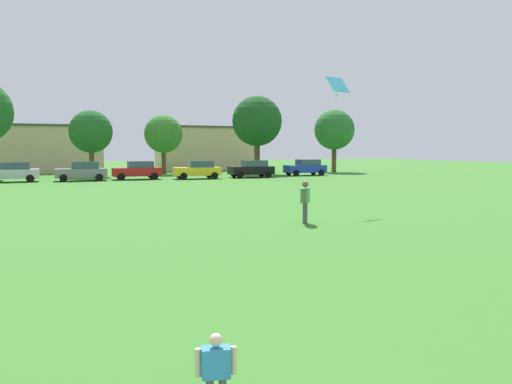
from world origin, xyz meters
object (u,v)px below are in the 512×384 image
object	(u,v)px
adult_bystander	(305,198)
tree_far_right	(334,130)
tree_center_right	(163,134)
parked_car_yellow_3	(198,170)
parked_car_blue_5	(306,167)
tree_right	(257,121)
child_kite_flyer	(216,368)
parked_car_gray_1	(82,171)
parked_car_silver_0	(13,172)
parked_car_black_4	(252,169)
kite	(338,86)
tree_center_left	(91,132)
parked_car_red_2	(138,170)

from	to	relation	value
adult_bystander	tree_far_right	distance (m)	41.26
tree_center_right	parked_car_yellow_3	bearing A→B (deg)	-82.30
parked_car_blue_5	tree_far_right	size ratio (longest dim) A/B	0.58
parked_car_yellow_3	tree_right	size ratio (longest dim) A/B	0.50
child_kite_flyer	parked_car_gray_1	size ratio (longest dim) A/B	0.22
parked_car_blue_5	tree_right	distance (m)	7.80
parked_car_silver_0	parked_car_black_4	xyz separation A→B (m)	(21.21, -1.39, 0.00)
tree_center_right	kite	bearing A→B (deg)	-87.04
adult_bystander	parked_car_blue_5	size ratio (longest dim) A/B	0.38
parked_car_silver_0	parked_car_black_4	distance (m)	21.25
adult_bystander	kite	size ratio (longest dim) A/B	1.28
parked_car_yellow_3	parked_car_blue_5	size ratio (longest dim) A/B	1.00
kite	tree_center_right	world-z (taller)	tree_center_right
child_kite_flyer	parked_car_silver_0	distance (m)	41.84
adult_bystander	tree_center_left	size ratio (longest dim) A/B	0.24
parked_car_silver_0	parked_car_red_2	bearing A→B (deg)	178.22
parked_car_silver_0	tree_right	size ratio (longest dim) A/B	0.50
parked_car_silver_0	parked_car_yellow_3	distance (m)	15.81
kite	parked_car_gray_1	bearing A→B (deg)	112.76
tree_far_right	tree_center_right	bearing A→B (deg)	171.33
parked_car_gray_1	tree_center_left	xyz separation A→B (m)	(1.15, 6.45, 3.64)
tree_far_right	tree_center_left	bearing A→B (deg)	178.67
child_kite_flyer	parked_car_red_2	distance (m)	41.44
parked_car_silver_0	tree_center_right	world-z (taller)	tree_center_right
child_kite_flyer	kite	distance (m)	19.58
parked_car_black_4	parked_car_blue_5	bearing A→B (deg)	-168.82
parked_car_blue_5	child_kite_flyer	bearing A→B (deg)	61.75
child_kite_flyer	parked_car_gray_1	xyz separation A→B (m)	(0.02, 40.94, 0.30)
parked_car_blue_5	tree_center_left	bearing A→B (deg)	-15.93
parked_car_blue_5	tree_right	xyz separation A→B (m)	(-3.60, 4.84, 4.95)
parked_car_blue_5	tree_far_right	xyz separation A→B (m)	(6.53, 5.38, 4.17)
parked_car_black_4	tree_right	distance (m)	8.42
adult_bystander	parked_car_silver_0	size ratio (longest dim) A/B	0.38
tree_center_left	tree_far_right	size ratio (longest dim) A/B	0.89
child_kite_flyer	parked_car_blue_5	size ratio (longest dim) A/B	0.22
child_kite_flyer	parked_car_black_4	size ratio (longest dim) A/B	0.22
child_kite_flyer	tree_center_left	size ratio (longest dim) A/B	0.14
child_kite_flyer	parked_car_silver_0	bearing A→B (deg)	109.77
parked_car_black_4	tree_right	xyz separation A→B (m)	(2.95, 6.14, 4.95)
tree_center_left	tree_far_right	distance (m)	27.61
tree_right	parked_car_blue_5	bearing A→B (deg)	-53.34
parked_car_silver_0	child_kite_flyer	bearing A→B (deg)	97.58
tree_center_right	child_kite_flyer	bearing A→B (deg)	-100.13
parked_car_gray_1	parked_car_red_2	size ratio (longest dim) A/B	1.00
adult_bystander	tree_center_left	world-z (taller)	tree_center_left
adult_bystander	child_kite_flyer	bearing A→B (deg)	4.49
tree_center_right	tree_right	xyz separation A→B (m)	(9.74, -3.56, 1.40)
adult_bystander	tree_right	world-z (taller)	tree_right
parked_car_gray_1	tree_center_right	bearing A→B (deg)	-135.09
parked_car_blue_5	tree_center_right	bearing A→B (deg)	-32.21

